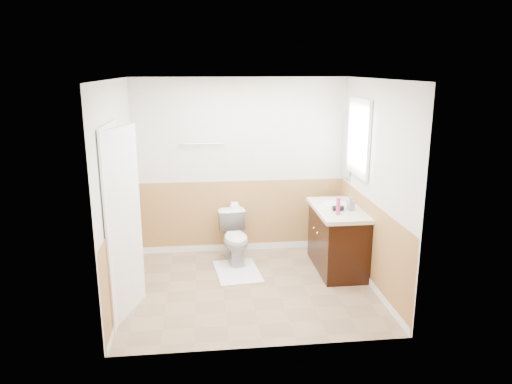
{
  "coord_description": "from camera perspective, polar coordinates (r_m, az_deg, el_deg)",
  "views": [
    {
      "loc": [
        -0.54,
        -5.38,
        2.63
      ],
      "look_at": [
        0.1,
        0.25,
        1.15
      ],
      "focal_mm": 33.7,
      "sensor_mm": 36.0,
      "label": 1
    }
  ],
  "objects": [
    {
      "name": "towel_bar",
      "position": [
        6.71,
        -6.52,
        5.7
      ],
      "size": [
        0.62,
        0.02,
        0.02
      ],
      "primitive_type": "cylinder",
      "rotation": [
        0.0,
        1.57,
        0.0
      ],
      "color": "silver",
      "rests_on": "wall_back"
    },
    {
      "name": "wall_front",
      "position": [
        4.34,
        1.0,
        -3.88
      ],
      "size": [
        3.0,
        0.0,
        3.0
      ],
      "primitive_type": "plane",
      "rotation": [
        -1.57,
        0.0,
        0.0
      ],
      "color": "silver",
      "rests_on": "floor"
    },
    {
      "name": "soap_dispenser",
      "position": [
        6.26,
        11.2,
        -1.35
      ],
      "size": [
        0.09,
        0.09,
        0.18
      ],
      "primitive_type": "imported",
      "rotation": [
        0.0,
        0.0,
        0.16
      ],
      "color": "gray",
      "rests_on": "countertop"
    },
    {
      "name": "wainscot_right",
      "position": [
        6.13,
        13.34,
        -6.1
      ],
      "size": [
        0.0,
        2.6,
        2.6
      ],
      "primitive_type": "plane",
      "rotation": [
        1.57,
        0.0,
        -1.57
      ],
      "color": "tan",
      "rests_on": "floor"
    },
    {
      "name": "tp_sheet",
      "position": [
        6.93,
        -2.56,
        -2.5
      ],
      "size": [
        0.1,
        0.01,
        0.16
      ],
      "primitive_type": "cube",
      "color": "white",
      "rests_on": "tp_roll"
    },
    {
      "name": "countertop",
      "position": [
        6.36,
        9.72,
        -2.09
      ],
      "size": [
        0.6,
        1.15,
        0.05
      ],
      "primitive_type": "cube",
      "color": "beige",
      "rests_on": "vanity_cabinet"
    },
    {
      "name": "tp_roll",
      "position": [
        6.9,
        -2.57,
        -1.63
      ],
      "size": [
        0.1,
        0.11,
        0.11
      ],
      "primitive_type": "cylinder",
      "rotation": [
        0.0,
        1.57,
        0.0
      ],
      "color": "white",
      "rests_on": "tp_holder_bar"
    },
    {
      "name": "wall_left",
      "position": [
        5.64,
        -16.08,
        -0.11
      ],
      "size": [
        0.0,
        3.0,
        3.0
      ],
      "primitive_type": "plane",
      "rotation": [
        1.57,
        0.0,
        1.57
      ],
      "color": "silver",
      "rests_on": "floor"
    },
    {
      "name": "vanity_cabinet",
      "position": [
        6.49,
        9.65,
        -5.68
      ],
      "size": [
        0.55,
        1.1,
        0.8
      ],
      "primitive_type": "cube",
      "color": "black",
      "rests_on": "floor"
    },
    {
      "name": "floor",
      "position": [
        6.01,
        -0.69,
        -11.3
      ],
      "size": [
        3.0,
        3.0,
        0.0
      ],
      "primitive_type": "plane",
      "color": "#8C7051",
      "rests_on": "ground"
    },
    {
      "name": "door",
      "position": [
        5.26,
        -15.6,
        -3.75
      ],
      "size": [
        0.29,
        0.78,
        2.04
      ],
      "primitive_type": "cube",
      "rotation": [
        0.0,
        0.0,
        -0.31
      ],
      "color": "white",
      "rests_on": "wall_left"
    },
    {
      "name": "vanity_knob_right",
      "position": [
        6.46,
        6.9,
        -4.27
      ],
      "size": [
        0.03,
        0.03,
        0.03
      ],
      "primitive_type": "sphere",
      "color": "silver",
      "rests_on": "vanity_cabinet"
    },
    {
      "name": "wainscot_left",
      "position": [
        5.87,
        -15.45,
        -7.22
      ],
      "size": [
        0.0,
        2.6,
        2.6
      ],
      "primitive_type": "plane",
      "rotation": [
        1.57,
        0.0,
        1.57
      ],
      "color": "tan",
      "rests_on": "floor"
    },
    {
      "name": "door_knob",
      "position": [
        5.58,
        -14.44,
        -3.36
      ],
      "size": [
        0.06,
        0.06,
        0.06
      ],
      "primitive_type": "sphere",
      "color": "silver",
      "rests_on": "door"
    },
    {
      "name": "sink_basin",
      "position": [
        6.49,
        9.46,
        -1.41
      ],
      "size": [
        0.36,
        0.36,
        0.02
      ],
      "primitive_type": "cylinder",
      "color": "white",
      "rests_on": "countertop"
    },
    {
      "name": "mirror_panel",
      "position": [
        6.87,
        10.7,
        5.33
      ],
      "size": [
        0.02,
        0.35,
        0.9
      ],
      "primitive_type": "cube",
      "color": "silver",
      "rests_on": "wall_right"
    },
    {
      "name": "toilet",
      "position": [
        6.65,
        -2.49,
        -5.46
      ],
      "size": [
        0.46,
        0.72,
        0.69
      ],
      "primitive_type": "imported",
      "rotation": [
        0.0,
        0.0,
        0.1
      ],
      "color": "silver",
      "rests_on": "floor"
    },
    {
      "name": "window_glass",
      "position": [
        6.37,
        12.22,
        6.35
      ],
      "size": [
        0.01,
        0.7,
        0.9
      ],
      "primitive_type": "cube",
      "color": "white",
      "rests_on": "wall_right"
    },
    {
      "name": "faucet",
      "position": [
        6.52,
        11.0,
        -0.85
      ],
      "size": [
        0.02,
        0.02,
        0.14
      ],
      "primitive_type": "cylinder",
      "color": "silver",
      "rests_on": "countertop"
    },
    {
      "name": "wall_right",
      "position": [
        5.92,
        13.87,
        0.72
      ],
      "size": [
        0.0,
        3.0,
        3.0
      ],
      "primitive_type": "plane",
      "rotation": [
        1.57,
        0.0,
        -1.57
      ],
      "color": "silver",
      "rests_on": "floor"
    },
    {
      "name": "vanity_knob_left",
      "position": [
        6.27,
        7.31,
        -4.85
      ],
      "size": [
        0.03,
        0.03,
        0.03
      ],
      "primitive_type": "sphere",
      "color": "white",
      "rests_on": "vanity_cabinet"
    },
    {
      "name": "door_frame",
      "position": [
        5.27,
        -16.43,
        -3.66
      ],
      "size": [
        0.02,
        0.92,
        2.1
      ],
      "primitive_type": "cube",
      "color": "white",
      "rests_on": "wall_left"
    },
    {
      "name": "window_frame",
      "position": [
        6.36,
        12.08,
        6.36
      ],
      "size": [
        0.04,
        0.8,
        1.0
      ],
      "primitive_type": "cube",
      "color": "white",
      "rests_on": "wall_right"
    },
    {
      "name": "hair_dryer_body",
      "position": [
        6.21,
        9.71,
        -1.9
      ],
      "size": [
        0.14,
        0.07,
        0.07
      ],
      "primitive_type": "cylinder",
      "rotation": [
        0.0,
        1.57,
        0.0
      ],
      "color": "black",
      "rests_on": "countertop"
    },
    {
      "name": "lotion_bottle",
      "position": [
        6.02,
        9.72,
        -1.68
      ],
      "size": [
        0.05,
        0.05,
        0.22
      ],
      "primitive_type": "cylinder",
      "color": "#C3326D",
      "rests_on": "countertop"
    },
    {
      "name": "bath_mat",
      "position": [
        6.43,
        -2.21,
        -9.43
      ],
      "size": [
        0.63,
        0.85,
        0.02
      ],
      "primitive_type": "cube",
      "rotation": [
        0.0,
        0.0,
        0.1
      ],
      "color": "white",
      "rests_on": "floor"
    },
    {
      "name": "wainscot_front",
      "position": [
        4.65,
        0.94,
        -12.64
      ],
      "size": [
        3.0,
        0.0,
        3.0
      ],
      "primitive_type": "plane",
      "rotation": [
        -1.57,
        0.0,
        0.0
      ],
      "color": "tan",
      "rests_on": "floor"
    },
    {
      "name": "wall_back",
      "position": [
        6.84,
        -1.83,
        2.99
      ],
      "size": [
        3.0,
        0.0,
        3.0
      ],
      "primitive_type": "plane",
      "rotation": [
        1.57,
        0.0,
        0.0
      ],
      "color": "silver",
      "rests_on": "floor"
    },
    {
      "name": "tp_holder_bar",
      "position": [
        6.9,
        -2.57,
        -1.63
      ],
      "size": [
        0.14,
        0.02,
        0.02
      ],
      "primitive_type": "cylinder",
      "rotation": [
        0.0,
        1.57,
        0.0
      ],
      "color": "silver",
      "rests_on": "wall_back"
    },
    {
      "name": "wainscot_back",
      "position": [
        7.02,
        -1.77,
        -3.04
      ],
      "size": [
        3.0,
        0.0,
        3.0
      ],
      "primitive_type": "plane",
      "rotation": [
        1.57,
        0.0,
        0.0
      ],
      "color": "tan",
      "rests_on": "floor"
    },
    {
      "name": "ceiling",
      "position": [
        5.41,
        -0.77,
        13.26
      ],
      "size": [
        3.0,
        3.0,
        0.0
      ],
      "primitive_type": "plane",
      "rotation": [
        3.14,
        0.0,
        0.0
      ],
      "color": "white",
      "rests_on": "floor"
    },
    {
      "name": "hair_dryer_handle",
      "position": [
        6.28,
        9.25,
        -1.99
      ],
      "size": [
        0.03,
        0.03,
        0.07
      ],
      "primitive_type": "cylinder",
      "color": "black",
      "rests_on": "countertop"
    }
  ]
}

